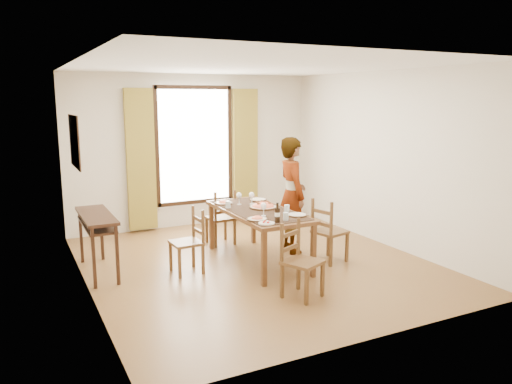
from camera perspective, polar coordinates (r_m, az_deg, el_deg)
name	(u,v)px	position (r m, az deg, el deg)	size (l,w,h in m)	color
ground	(256,263)	(7.07, 0.01, -8.16)	(5.00, 5.00, 0.00)	#57301B
room_shell	(252,153)	(6.84, -0.51, 4.47)	(4.60, 5.10, 2.74)	beige
console_table	(97,223)	(6.84, -17.76, -3.36)	(0.38, 1.20, 0.80)	black
dining_table	(258,214)	(6.96, 0.23, -2.57)	(0.84, 1.86, 0.76)	brown
chair_west	(189,243)	(6.67, -7.71, -5.79)	(0.40, 0.40, 0.86)	brown
chair_north	(221,219)	(7.88, -3.99, -3.11)	(0.41, 0.41, 0.88)	brown
chair_south	(300,262)	(5.84, 5.08, -8.02)	(0.52, 0.52, 0.89)	brown
chair_east	(328,233)	(7.09, 8.27, -4.63)	(0.49, 0.49, 0.91)	brown
man	(292,195)	(7.44, 4.13, -0.34)	(0.51, 0.69, 1.73)	#9BA0A4
plate_sw	(257,218)	(6.36, 0.14, -2.97)	(0.27, 0.27, 0.05)	silver
plate_se	(297,214)	(6.61, 4.72, -2.48)	(0.27, 0.27, 0.05)	silver
plate_nw	(224,202)	(7.34, -3.72, -1.13)	(0.27, 0.27, 0.05)	silver
plate_ne	(258,199)	(7.57, 0.24, -0.75)	(0.27, 0.27, 0.05)	silver
pasta_platter	(263,205)	(7.03, 0.82, -1.44)	(0.40, 0.40, 0.10)	red
caprese_plate	(267,222)	(6.16, 1.21, -3.47)	(0.20, 0.20, 0.04)	silver
wine_glass_a	(264,209)	(6.54, 0.88, -1.99)	(0.08, 0.08, 0.18)	white
wine_glass_b	(252,198)	(7.27, -0.49, -0.70)	(0.08, 0.08, 0.18)	white
wine_glass_c	(239,198)	(7.25, -1.93, -0.74)	(0.08, 0.08, 0.18)	white
tumbler_a	(287,208)	(6.80, 3.55, -1.89)	(0.07, 0.07, 0.10)	silver
tumbler_b	(228,204)	(7.05, -3.21, -1.43)	(0.07, 0.07, 0.10)	silver
tumbler_c	(286,216)	(6.34, 3.43, -2.81)	(0.07, 0.07, 0.10)	silver
wine_bottle	(277,212)	(6.23, 2.46, -2.35)	(0.07, 0.07, 0.25)	black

